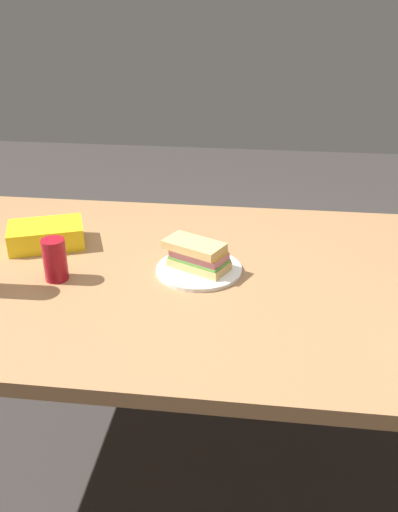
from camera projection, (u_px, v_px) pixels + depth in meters
The scene contains 6 objects.
ground_plane at pixel (195, 458), 1.91m from camera, with size 8.00×8.00×0.00m, color #383330.
dining_table at pixel (194, 295), 1.61m from camera, with size 1.86×1.06×0.74m.
paper_plate at pixel (199, 270), 1.58m from camera, with size 0.25×0.25×0.01m, color white.
sandwich at pixel (198, 255), 1.56m from camera, with size 0.21×0.16×0.08m.
soda_can_red at pixel (55, 260), 1.51m from camera, with size 0.07×0.07×0.12m, color maroon.
chip_bag at pixel (46, 235), 1.73m from camera, with size 0.23×0.15×0.07m, color yellow.
Camera 1 is at (-0.19, 1.37, 1.49)m, focal length 38.15 mm.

